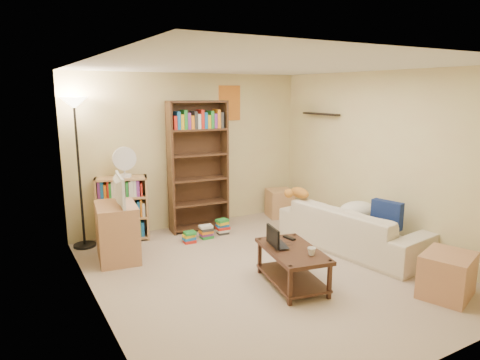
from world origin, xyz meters
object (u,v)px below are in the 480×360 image
object	(u,v)px
mug	(312,251)
tv_stand	(117,232)
laptop	(284,245)
short_bookshelf	(123,209)
coffee_table	(292,261)
sofa	(352,228)
television	(115,190)
side_table	(280,203)
end_cabinet	(447,275)
floor_lamp	(76,129)
tall_bookshelf	(198,163)
desk_fan	(124,162)
tabby_cat	(298,193)

from	to	relation	value
mug	tv_stand	world-z (taller)	tv_stand
laptop	short_bookshelf	xyz separation A→B (m)	(-1.25, 2.40, 0.03)
coffee_table	tv_stand	bearing A→B (deg)	142.17
tv_stand	short_bookshelf	distance (m)	0.80
sofa	television	bearing A→B (deg)	58.88
side_table	coffee_table	bearing A→B (deg)	-122.09
end_cabinet	short_bookshelf	bearing A→B (deg)	125.79
laptop	floor_lamp	size ratio (longest dim) A/B	0.17
coffee_table	floor_lamp	distance (m)	3.44
sofa	tall_bookshelf	distance (m)	2.56
television	end_cabinet	bearing A→B (deg)	-127.17
coffee_table	side_table	distance (m)	2.80
laptop	floor_lamp	distance (m)	3.26
tv_stand	short_bookshelf	world-z (taller)	short_bookshelf
coffee_table	laptop	bearing A→B (deg)	113.74
mug	tall_bookshelf	xyz separation A→B (m)	(-0.14, 2.68, 0.61)
short_bookshelf	desk_fan	bearing A→B (deg)	-24.39
sofa	tabby_cat	size ratio (longest dim) A/B	4.51
coffee_table	tv_stand	size ratio (longest dim) A/B	1.43
tall_bookshelf	side_table	distance (m)	1.78
tv_stand	side_table	world-z (taller)	tv_stand
tabby_cat	end_cabinet	distance (m)	2.41
laptop	tall_bookshelf	xyz separation A→B (m)	(-0.04, 2.30, 0.64)
laptop	desk_fan	distance (m)	2.75
tabby_cat	laptop	distance (m)	1.61
sofa	tabby_cat	xyz separation A→B (m)	(-0.39, 0.78, 0.40)
sofa	mug	world-z (taller)	sofa
tabby_cat	laptop	xyz separation A→B (m)	(-1.08, -1.16, -0.26)
short_bookshelf	tall_bookshelf	bearing A→B (deg)	11.12
laptop	side_table	xyz separation A→B (m)	(1.52, 2.24, -0.21)
coffee_table	tv_stand	world-z (taller)	tv_stand
tabby_cat	desk_fan	xyz separation A→B (m)	(-2.28, 1.19, 0.49)
laptop	tall_bookshelf	size ratio (longest dim) A/B	0.17
television	side_table	distance (m)	3.18
laptop	tall_bookshelf	distance (m)	2.38
laptop	tv_stand	xyz separation A→B (m)	(-1.52, 1.65, -0.07)
television	sofa	bearing A→B (deg)	-105.33
tall_bookshelf	end_cabinet	bearing A→B (deg)	-62.98
sofa	mug	xyz separation A→B (m)	(-1.37, -0.77, 0.17)
floor_lamp	side_table	xyz separation A→B (m)	(3.35, -0.15, -1.46)
tv_stand	side_table	bearing A→B (deg)	18.63
mug	television	bearing A→B (deg)	128.48
sofa	short_bookshelf	xyz separation A→B (m)	(-2.72, 2.02, 0.17)
tall_bookshelf	short_bookshelf	xyz separation A→B (m)	(-1.21, 0.11, -0.61)
tabby_cat	tv_stand	bearing A→B (deg)	169.26
television	short_bookshelf	xyz separation A→B (m)	(0.27, 0.75, -0.47)
end_cabinet	coffee_table	bearing A→B (deg)	140.95
side_table	end_cabinet	size ratio (longest dim) A/B	0.84
coffee_table	tall_bookshelf	size ratio (longest dim) A/B	0.52
television	floor_lamp	bearing A→B (deg)	30.20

